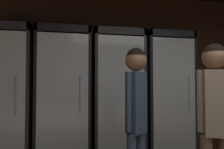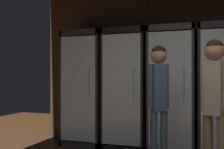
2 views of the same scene
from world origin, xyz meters
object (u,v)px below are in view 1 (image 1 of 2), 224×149
shopper_far (215,112)px  cooler_left (64,101)px  cooler_far_left (7,103)px  cooler_right (164,99)px  cooler_center (116,101)px  shopper_near (136,106)px

shopper_far → cooler_left: bearing=136.1°
cooler_left → shopper_far: cooler_left is taller
cooler_far_left → cooler_right: 2.33m
cooler_left → cooler_center: bearing=-0.1°
cooler_right → shopper_far: 1.36m
shopper_near → shopper_far: bearing=-21.3°
cooler_left → cooler_right: same height
cooler_center → cooler_right: (0.78, 0.00, 0.00)m
cooler_center → shopper_far: cooler_center is taller
cooler_left → shopper_far: size_ratio=1.24×
shopper_near → cooler_far_left: bearing=144.3°
cooler_far_left → cooler_center: (1.55, -0.00, 0.00)m
cooler_left → shopper_near: cooler_left is taller
cooler_right → shopper_far: cooler_right is taller
cooler_center → shopper_near: 1.09m
cooler_far_left → shopper_near: size_ratio=1.26×
cooler_left → cooler_center: 0.78m
cooler_far_left → cooler_left: bearing=0.1°
cooler_center → cooler_right: same height
cooler_left → shopper_near: 1.32m
cooler_right → shopper_near: cooler_right is taller
cooler_left → shopper_near: size_ratio=1.26×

